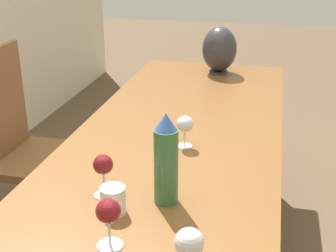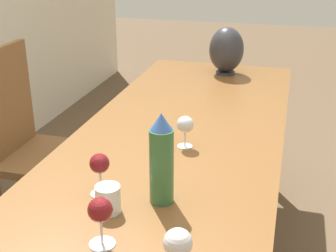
# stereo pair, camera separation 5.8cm
# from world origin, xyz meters

# --- Properties ---
(dining_table) EXTENTS (2.75, 0.83, 0.74)m
(dining_table) POSITION_xyz_m (0.00, 0.00, 0.67)
(dining_table) COLOR brown
(dining_table) RESTS_ON ground_plane
(water_bottle) EXTENTS (0.07, 0.07, 0.28)m
(water_bottle) POSITION_xyz_m (-0.26, -0.07, 0.88)
(water_bottle) COLOR #336638
(water_bottle) RESTS_ON dining_table
(water_tumbler) EXTENTS (0.07, 0.07, 0.08)m
(water_tumbler) POSITION_xyz_m (-0.36, 0.06, 0.78)
(water_tumbler) COLOR silver
(water_tumbler) RESTS_ON dining_table
(vase) EXTENTS (0.20, 0.20, 0.27)m
(vase) POSITION_xyz_m (1.16, -0.05, 0.88)
(vase) COLOR #2D2D33
(vase) RESTS_ON dining_table
(wine_glass_0) EXTENTS (0.07, 0.07, 0.14)m
(wine_glass_0) POSITION_xyz_m (-0.51, 0.02, 0.84)
(wine_glass_0) COLOR silver
(wine_glass_0) RESTS_ON dining_table
(wine_glass_2) EXTENTS (0.07, 0.07, 0.14)m
(wine_glass_2) POSITION_xyz_m (-0.59, -0.20, 0.83)
(wine_glass_2) COLOR silver
(wine_glass_2) RESTS_ON dining_table
(wine_glass_3) EXTENTS (0.06, 0.06, 0.12)m
(wine_glass_3) POSITION_xyz_m (0.13, -0.05, 0.82)
(wine_glass_3) COLOR silver
(wine_glass_3) RESTS_ON dining_table
(wine_glass_4) EXTENTS (0.07, 0.07, 0.14)m
(wine_glass_4) POSITION_xyz_m (-0.27, 0.12, 0.84)
(wine_glass_4) COLOR silver
(wine_glass_4) RESTS_ON dining_table
(chair_far) EXTENTS (0.44, 0.44, 0.99)m
(chair_far) POSITION_xyz_m (0.45, 0.80, 0.52)
(chair_far) COLOR brown
(chair_far) RESTS_ON ground_plane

